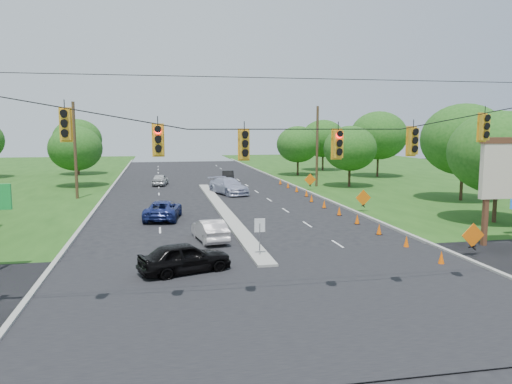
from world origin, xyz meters
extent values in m
plane|color=black|center=(0.00, 0.00, 0.00)|extent=(160.00, 160.00, 0.00)
cube|color=black|center=(0.00, 0.00, 0.00)|extent=(160.00, 14.00, 0.02)
cube|color=gray|center=(-10.10, 30.00, 0.00)|extent=(0.25, 110.00, 0.16)
cube|color=gray|center=(10.10, 30.00, 0.00)|extent=(0.25, 110.00, 0.16)
cube|color=gray|center=(0.00, 21.00, 0.00)|extent=(1.00, 34.00, 0.18)
cylinder|color=gray|center=(0.00, 6.00, 0.90)|extent=(0.06, 0.06, 1.80)
cube|color=white|center=(0.00, 6.00, 1.70)|extent=(0.55, 0.04, 0.70)
cylinder|color=black|center=(0.00, -1.00, 7.00)|extent=(24.00, 0.04, 0.04)
cube|color=yellow|center=(-8.00, -1.00, 6.75)|extent=(0.34, 0.24, 1.00)
cube|color=yellow|center=(-5.00, -1.00, 6.22)|extent=(0.34, 0.24, 1.00)
cube|color=yellow|center=(-2.00, -1.00, 6.05)|extent=(0.34, 0.24, 1.00)
cube|color=yellow|center=(1.50, -1.00, 6.05)|extent=(0.34, 0.24, 1.00)
cube|color=yellow|center=(4.50, -1.00, 6.14)|extent=(0.34, 0.24, 1.00)
cube|color=yellow|center=(7.50, -1.00, 6.66)|extent=(0.34, 0.24, 1.00)
cylinder|color=#422D1C|center=(-12.50, 30.00, 4.50)|extent=(0.28, 0.28, 9.00)
cylinder|color=#422D1C|center=(12.50, 35.00, 4.50)|extent=(0.28, 0.28, 9.00)
cube|color=#59331E|center=(12.90, 6.00, 2.20)|extent=(0.25, 0.25, 4.40)
cube|color=beige|center=(14.00, 6.00, 4.30)|extent=(3.00, 0.35, 3.20)
cube|color=#59331E|center=(14.00, 6.00, 5.95)|extent=(3.20, 0.40, 0.35)
cone|color=#F75B05|center=(8.44, 3.00, 0.35)|extent=(0.32, 0.32, 0.70)
cone|color=#F75B05|center=(8.44, 6.50, 0.35)|extent=(0.32, 0.32, 0.70)
cone|color=#F75B05|center=(8.44, 10.00, 0.35)|extent=(0.32, 0.32, 0.70)
cone|color=#F75B05|center=(8.44, 13.50, 0.35)|extent=(0.32, 0.32, 0.70)
cone|color=#F75B05|center=(8.44, 17.00, 0.35)|extent=(0.32, 0.32, 0.70)
cone|color=#F75B05|center=(8.44, 20.50, 0.35)|extent=(0.32, 0.32, 0.70)
cone|color=#F75B05|center=(8.44, 24.00, 0.35)|extent=(0.32, 0.32, 0.70)
cone|color=#F75B05|center=(9.04, 27.50, 0.35)|extent=(0.32, 0.32, 0.70)
cone|color=#F75B05|center=(9.04, 31.00, 0.35)|extent=(0.32, 0.32, 0.70)
cone|color=#F75B05|center=(9.04, 34.50, 0.35)|extent=(0.32, 0.32, 0.70)
cone|color=#F75B05|center=(9.04, 38.00, 0.35)|extent=(0.32, 0.32, 0.70)
cube|color=black|center=(10.80, 4.00, 0.55)|extent=(0.06, 0.58, 0.26)
cube|color=black|center=(10.80, 4.00, 0.55)|extent=(0.06, 0.58, 0.26)
cube|color=orange|center=(10.80, 4.00, 1.15)|extent=(1.27, 0.05, 1.27)
cube|color=black|center=(10.80, 18.00, 0.55)|extent=(0.06, 0.58, 0.26)
cube|color=black|center=(10.80, 18.00, 0.55)|extent=(0.06, 0.58, 0.26)
cube|color=orange|center=(10.80, 18.00, 1.15)|extent=(1.27, 0.05, 1.27)
cube|color=black|center=(10.80, 32.00, 0.55)|extent=(0.06, 0.58, 0.26)
cube|color=black|center=(10.80, 32.00, 0.55)|extent=(0.06, 0.58, 0.26)
cube|color=orange|center=(10.80, 32.00, 1.15)|extent=(1.27, 0.05, 1.27)
cylinder|color=black|center=(-14.00, 40.00, 1.26)|extent=(0.28, 0.28, 2.52)
ellipsoid|color=#194C14|center=(-14.00, 40.00, 4.34)|extent=(5.88, 5.88, 5.04)
cylinder|color=black|center=(-16.00, 55.00, 1.44)|extent=(0.28, 0.28, 2.88)
ellipsoid|color=#194C14|center=(-16.00, 55.00, 4.96)|extent=(6.72, 6.72, 5.76)
cylinder|color=black|center=(18.00, 12.00, 1.44)|extent=(0.28, 0.28, 2.88)
ellipsoid|color=#194C14|center=(18.00, 12.00, 4.96)|extent=(6.72, 6.72, 5.76)
cylinder|color=black|center=(22.00, 22.00, 1.62)|extent=(0.28, 0.28, 3.24)
ellipsoid|color=#194C14|center=(22.00, 22.00, 5.58)|extent=(7.56, 7.56, 6.48)
cylinder|color=black|center=(16.00, 34.00, 1.26)|extent=(0.28, 0.28, 2.52)
ellipsoid|color=#194C14|center=(16.00, 34.00, 4.34)|extent=(5.88, 5.88, 5.04)
cylinder|color=black|center=(24.00, 44.00, 1.62)|extent=(0.28, 0.28, 3.24)
ellipsoid|color=#194C14|center=(24.00, 44.00, 5.58)|extent=(7.56, 7.56, 6.48)
cylinder|color=black|center=(20.00, 55.00, 1.44)|extent=(0.28, 0.28, 2.88)
ellipsoid|color=#194C14|center=(20.00, 55.00, 4.96)|extent=(6.72, 6.72, 5.76)
cylinder|color=black|center=(14.00, 48.00, 1.26)|extent=(0.28, 0.28, 2.52)
ellipsoid|color=#194C14|center=(14.00, 48.00, 4.34)|extent=(5.88, 5.88, 5.04)
imported|color=black|center=(-3.92, 4.02, 0.73)|extent=(4.59, 2.99, 1.45)
imported|color=#BAB1B0|center=(-2.12, 10.33, 0.65)|extent=(1.98, 4.13, 1.30)
imported|color=navy|center=(-4.74, 18.04, 0.70)|extent=(3.09, 5.32, 1.39)
imported|color=#9FA3BD|center=(1.86, 30.68, 0.81)|extent=(4.03, 6.03, 1.62)
imported|color=#BDBDBD|center=(-4.80, 39.87, 0.66)|extent=(2.14, 4.07, 1.32)
imported|color=black|center=(3.43, 42.30, 0.67)|extent=(1.86, 4.18, 1.33)
camera|label=1|loc=(-5.03, -18.50, 6.67)|focal=35.00mm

